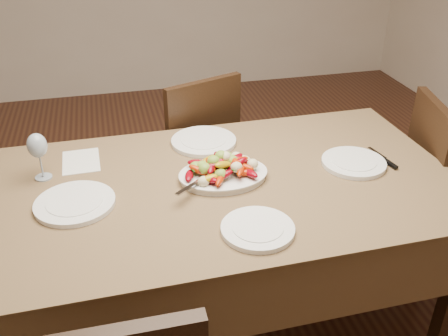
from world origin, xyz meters
TOP-DOWN VIEW (x-y plane):
  - floor at (0.00, 0.00)m, footprint 6.00×6.00m
  - dining_table at (-0.00, -0.07)m, footprint 1.85×1.06m
  - chair_far at (-0.02, 0.73)m, footprint 0.54×0.54m
  - serving_platter at (-0.00, -0.04)m, footprint 0.34×0.26m
  - roasted_vegetables at (-0.00, -0.04)m, footprint 0.28×0.19m
  - serving_spoon at (-0.07, -0.08)m, footprint 0.24×0.24m
  - plate_left at (-0.57, -0.10)m, footprint 0.29×0.29m
  - plate_right at (0.55, -0.06)m, footprint 0.26×0.26m
  - plate_far at (-0.01, 0.28)m, footprint 0.29×0.29m
  - plate_near at (0.03, -0.40)m, footprint 0.25×0.25m
  - wine_glass at (-0.69, 0.13)m, footprint 0.08×0.08m
  - menu_card at (-0.55, 0.24)m, footprint 0.16×0.21m
  - table_knife at (0.69, -0.06)m, footprint 0.05×0.20m

SIDE VIEW (x-z plane):
  - floor at x=0.00m, z-range 0.00..0.00m
  - dining_table at x=0.00m, z-range 0.00..0.76m
  - chair_far at x=-0.02m, z-range 0.00..0.95m
  - menu_card at x=-0.55m, z-range 0.76..0.76m
  - table_knife at x=0.69m, z-range 0.76..0.77m
  - plate_left at x=-0.57m, z-range 0.76..0.78m
  - plate_right at x=0.55m, z-range 0.76..0.78m
  - plate_far at x=-0.01m, z-range 0.76..0.78m
  - plate_near at x=0.03m, z-range 0.76..0.78m
  - serving_platter at x=0.00m, z-range 0.76..0.78m
  - serving_spoon at x=-0.07m, z-range 0.79..0.82m
  - roasted_vegetables at x=0.00m, z-range 0.78..0.87m
  - wine_glass at x=-0.69m, z-range 0.76..0.96m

